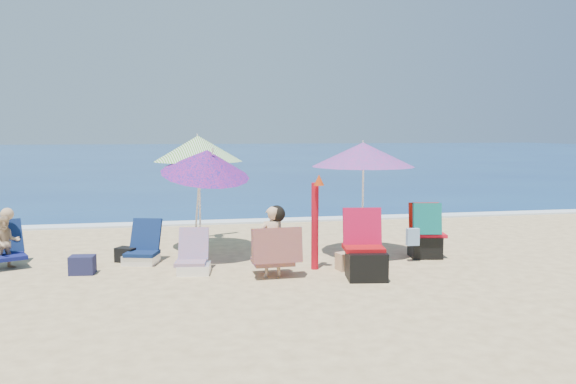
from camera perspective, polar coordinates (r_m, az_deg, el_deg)
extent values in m
plane|color=#D8BC84|center=(7.94, 3.55, -8.63)|extent=(120.00, 120.00, 0.00)
cube|color=navy|center=(52.51, -8.90, 3.74)|extent=(120.00, 80.00, 0.12)
cube|color=white|center=(12.83, -2.18, -2.87)|extent=(120.00, 0.50, 0.04)
cylinder|color=white|center=(9.19, 7.45, -1.21)|extent=(0.04, 0.04, 1.71)
cone|color=#FC2194|center=(9.17, 7.47, 3.71)|extent=(2.15, 2.15, 0.39)
cylinder|color=silver|center=(9.21, 7.47, 4.79)|extent=(0.03, 0.03, 0.10)
cylinder|color=white|center=(9.65, -8.78, -0.62)|extent=(0.04, 0.04, 1.80)
cone|color=#3C9717|center=(9.66, -8.93, 4.30)|extent=(1.71, 1.71, 0.43)
cylinder|color=white|center=(9.74, -9.00, 5.42)|extent=(0.03, 0.03, 0.11)
cylinder|color=silver|center=(9.24, -9.03, -1.61)|extent=(0.15, 0.40, 1.54)
cone|color=#B81A68|center=(8.90, -8.14, 2.95)|extent=(1.74, 1.77, 0.72)
cylinder|color=silver|center=(8.77, -7.51, 4.06)|extent=(0.04, 0.06, 0.11)
cylinder|color=#B70D1B|center=(8.36, 2.69, -3.43)|extent=(0.12, 0.12, 1.27)
cone|color=#AD320C|center=(8.15, 3.10, 1.21)|extent=(0.17, 0.17, 0.16)
cube|color=#0C1D44|center=(9.02, -14.33, -5.95)|extent=(0.55, 0.51, 0.05)
cube|color=#0C1D44|center=(9.21, -13.95, -4.12)|extent=(0.51, 0.38, 0.49)
cube|color=white|center=(9.08, -14.42, -6.47)|extent=(0.57, 0.54, 0.15)
cube|color=#ED7253|center=(8.30, -9.66, -6.95)|extent=(0.48, 0.43, 0.05)
cube|color=#D2534A|center=(8.47, -9.37, -5.08)|extent=(0.46, 0.31, 0.46)
cube|color=white|center=(8.32, -9.33, -7.53)|extent=(0.50, 0.45, 0.14)
cube|color=#A40B0F|center=(8.02, 7.51, -5.56)|extent=(0.60, 0.56, 0.06)
cube|color=#B10C33|center=(8.13, 7.39, -3.46)|extent=(0.56, 0.23, 0.54)
cube|color=black|center=(7.93, 7.81, -7.25)|extent=(0.58, 0.53, 0.39)
cube|color=red|center=(9.46, 13.83, -4.12)|extent=(0.55, 0.51, 0.05)
cube|color=red|center=(9.61, 13.37, -2.48)|extent=(0.51, 0.21, 0.49)
cube|color=black|center=(9.47, 13.48, -5.30)|extent=(0.53, 0.49, 0.35)
cube|color=#097869|center=(9.19, 13.69, -2.60)|extent=(0.46, 0.22, 0.50)
cube|color=#82A9D0|center=(9.05, 12.31, -4.39)|extent=(0.19, 0.09, 0.26)
imported|color=tan|center=(7.94, -1.63, -4.97)|extent=(0.37, 0.25, 0.98)
cube|color=navy|center=(8.08, -1.56, -6.93)|extent=(0.57, 0.50, 0.07)
cube|color=#440F6E|center=(7.86, -1.12, -5.34)|extent=(0.69, 0.27, 0.50)
sphere|color=black|center=(7.91, -1.15, -2.20)|extent=(0.24, 0.24, 0.24)
imported|color=tan|center=(9.39, -26.23, -4.52)|extent=(0.47, 0.42, 0.78)
cube|color=#0E134F|center=(9.42, -26.07, -5.84)|extent=(0.60, 0.57, 0.06)
cube|color=#0B1B42|center=(9.70, -26.30, -3.99)|extent=(0.54, 0.44, 0.50)
sphere|color=tan|center=(9.59, -26.17, -1.98)|extent=(0.19, 0.19, 0.19)
cube|color=#1C1D3E|center=(8.66, -19.78, -6.84)|extent=(0.36, 0.28, 0.26)
cube|color=black|center=(9.25, -15.77, -6.02)|extent=(0.38, 0.35, 0.22)
cube|color=tan|center=(8.45, 5.90, -6.86)|extent=(0.34, 0.27, 0.25)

